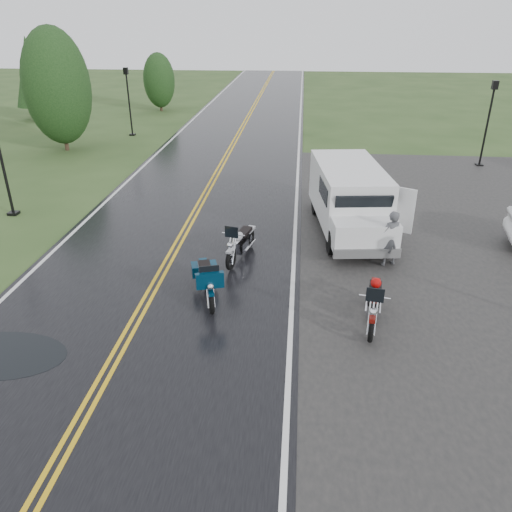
{
  "coord_description": "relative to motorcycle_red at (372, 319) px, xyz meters",
  "views": [
    {
      "loc": [
        3.85,
        -9.88,
        6.81
      ],
      "look_at": [
        2.8,
        2.0,
        1.0
      ],
      "focal_mm": 35.0,
      "sensor_mm": 36.0,
      "label": 1
    }
  ],
  "objects": [
    {
      "name": "lamp_post_far_left",
      "position": [
        -12.17,
        20.72,
        1.36
      ],
      "size": [
        0.34,
        0.34,
        4.01
      ],
      "primitive_type": null,
      "color": "black",
      "rests_on": "ground"
    },
    {
      "name": "motorcycle_silver",
      "position": [
        -3.64,
        3.22,
        0.0
      ],
      "size": [
        1.3,
        2.32,
        1.3
      ],
      "primitive_type": null,
      "rotation": [
        0.0,
        0.0,
        -0.24
      ],
      "color": "#9EA0A6",
      "rests_on": "ground"
    },
    {
      "name": "road",
      "position": [
        -5.62,
        10.25,
        -0.63
      ],
      "size": [
        8.0,
        100.0,
        0.04
      ],
      "primitive_type": "cube",
      "color": "black",
      "rests_on": "ground"
    },
    {
      "name": "van_white",
      "position": [
        -0.66,
        4.64,
        0.48
      ],
      "size": [
        2.82,
        5.95,
        2.25
      ],
      "primitive_type": null,
      "rotation": [
        0.0,
        0.0,
        0.12
      ],
      "color": "white",
      "rests_on": "ground"
    },
    {
      "name": "pine_left_far",
      "position": [
        -20.39,
        25.17,
        2.04
      ],
      "size": [
        2.58,
        2.58,
        5.38
      ],
      "primitive_type": null,
      "color": "#1E3D19",
      "rests_on": "ground"
    },
    {
      "name": "tree_left_mid",
      "position": [
        -14.61,
        16.74,
        2.07
      ],
      "size": [
        3.48,
        3.48,
        5.43
      ],
      "primitive_type": null,
      "color": "#1E3D19",
      "rests_on": "ground"
    },
    {
      "name": "person_at_van",
      "position": [
        0.98,
        4.02,
        0.2
      ],
      "size": [
        0.73,
        0.62,
        1.7
      ],
      "primitive_type": "imported",
      "rotation": [
        0.0,
        0.0,
        3.56
      ],
      "color": "#494A4E",
      "rests_on": "ground"
    },
    {
      "name": "lamp_post_near_left",
      "position": [
        -12.41,
        7.06,
        1.52
      ],
      "size": [
        0.37,
        0.37,
        4.33
      ],
      "primitive_type": null,
      "color": "black",
      "rests_on": "ground"
    },
    {
      "name": "motorcycle_teal",
      "position": [
        -3.81,
        0.83,
        -0.01
      ],
      "size": [
        1.37,
        2.29,
        1.27
      ],
      "primitive_type": null,
      "rotation": [
        0.0,
        0.0,
        0.29
      ],
      "color": "#05263C",
      "rests_on": "ground"
    },
    {
      "name": "ground",
      "position": [
        -5.62,
        0.25,
        -0.65
      ],
      "size": [
        120.0,
        120.0,
        0.0
      ],
      "primitive_type": "plane",
      "color": "#2D471E",
      "rests_on": "ground"
    },
    {
      "name": "lamp_post_far_right",
      "position": [
        7.14,
        15.49,
        1.39
      ],
      "size": [
        0.35,
        0.35,
        4.07
      ],
      "primitive_type": null,
      "color": "black",
      "rests_on": "ground"
    },
    {
      "name": "motorcycle_red",
      "position": [
        0.0,
        0.0,
        0.0
      ],
      "size": [
        1.15,
        2.29,
        1.29
      ],
      "primitive_type": null,
      "rotation": [
        0.0,
        0.0,
        -0.17
      ],
      "color": "#5B0F0A",
      "rests_on": "ground"
    },
    {
      "name": "tree_left_far",
      "position": [
        -12.63,
        29.42,
        1.17
      ],
      "size": [
        2.36,
        2.36,
        3.63
      ],
      "primitive_type": null,
      "color": "#1E3D19",
      "rests_on": "ground"
    }
  ]
}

